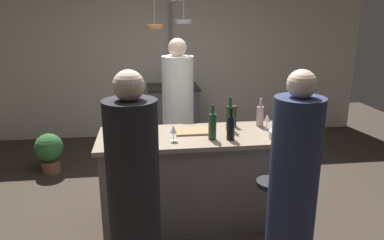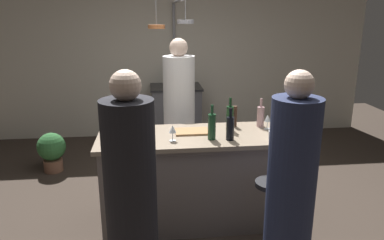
% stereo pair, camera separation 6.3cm
% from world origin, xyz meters
% --- Properties ---
extents(ground_plane, '(9.00, 9.00, 0.00)m').
position_xyz_m(ground_plane, '(0.00, 0.00, 0.00)').
color(ground_plane, '#382D26').
extents(back_wall, '(6.40, 0.16, 2.60)m').
position_xyz_m(back_wall, '(0.00, 2.85, 1.30)').
color(back_wall, beige).
rests_on(back_wall, ground_plane).
extents(kitchen_island, '(1.80, 0.72, 0.90)m').
position_xyz_m(kitchen_island, '(0.00, 0.00, 0.45)').
color(kitchen_island, slate).
rests_on(kitchen_island, ground_plane).
extents(stove_range, '(0.80, 0.64, 0.89)m').
position_xyz_m(stove_range, '(0.00, 2.45, 0.45)').
color(stove_range, '#47474C').
rests_on(stove_range, ground_plane).
extents(chef, '(0.37, 0.37, 1.73)m').
position_xyz_m(chef, '(-0.07, 0.91, 0.80)').
color(chef, white).
rests_on(chef, ground_plane).
extents(bar_stool_right, '(0.28, 0.28, 0.68)m').
position_xyz_m(bar_stool_right, '(0.56, -0.62, 0.38)').
color(bar_stool_right, '#4C4C51').
rests_on(bar_stool_right, ground_plane).
extents(guest_right, '(0.35, 0.35, 1.65)m').
position_xyz_m(guest_right, '(0.59, -0.97, 0.77)').
color(guest_right, '#262D4C').
rests_on(guest_right, ground_plane).
extents(bar_stool_left, '(0.28, 0.28, 0.68)m').
position_xyz_m(bar_stool_left, '(-0.55, -0.62, 0.38)').
color(bar_stool_left, '#4C4C51').
rests_on(bar_stool_left, ground_plane).
extents(guest_left, '(0.35, 0.35, 1.67)m').
position_xyz_m(guest_left, '(-0.54, -0.99, 0.78)').
color(guest_left, black).
rests_on(guest_left, ground_plane).
extents(overhead_pot_rack, '(0.55, 1.56, 2.17)m').
position_xyz_m(overhead_pot_rack, '(-0.05, 2.01, 1.59)').
color(overhead_pot_rack, gray).
rests_on(overhead_pot_rack, ground_plane).
extents(potted_plant, '(0.36, 0.36, 0.52)m').
position_xyz_m(potted_plant, '(-1.69, 1.39, 0.30)').
color(potted_plant, brown).
rests_on(potted_plant, ground_plane).
extents(cutting_board, '(0.32, 0.22, 0.02)m').
position_xyz_m(cutting_board, '(-0.01, 0.07, 0.91)').
color(cutting_board, '#997047').
rests_on(cutting_board, kitchen_island).
extents(pepper_mill, '(0.05, 0.05, 0.21)m').
position_xyz_m(pepper_mill, '(0.44, 0.22, 1.01)').
color(pepper_mill, '#382319').
rests_on(pepper_mill, kitchen_island).
extents(wine_bottle_dark, '(0.07, 0.07, 0.30)m').
position_xyz_m(wine_bottle_dark, '(0.31, -0.18, 1.01)').
color(wine_bottle_dark, black).
rests_on(wine_bottle_dark, kitchen_island).
extents(wine_bottle_red, '(0.07, 0.07, 0.32)m').
position_xyz_m(wine_bottle_red, '(0.36, 0.10, 1.03)').
color(wine_bottle_red, '#143319').
rests_on(wine_bottle_red, kitchen_island).
extents(wine_bottle_green, '(0.07, 0.07, 0.32)m').
position_xyz_m(wine_bottle_green, '(0.15, -0.15, 1.02)').
color(wine_bottle_green, '#193D23').
rests_on(wine_bottle_green, kitchen_island).
extents(wine_bottle_rose, '(0.07, 0.07, 0.29)m').
position_xyz_m(wine_bottle_rose, '(0.70, 0.19, 1.01)').
color(wine_bottle_rose, '#B78C8E').
rests_on(wine_bottle_rose, kitchen_island).
extents(wine_glass_by_chef, '(0.07, 0.07, 0.15)m').
position_xyz_m(wine_glass_by_chef, '(-0.21, -0.16, 1.01)').
color(wine_glass_by_chef, silver).
rests_on(wine_glass_by_chef, kitchen_island).
extents(wine_glass_near_right_guest, '(0.07, 0.07, 0.15)m').
position_xyz_m(wine_glass_near_right_guest, '(-0.45, 0.01, 1.01)').
color(wine_glass_near_right_guest, silver).
rests_on(wine_glass_near_right_guest, kitchen_island).
extents(wine_glass_near_left_guest, '(0.07, 0.07, 0.15)m').
position_xyz_m(wine_glass_near_left_guest, '(0.74, 0.09, 1.01)').
color(wine_glass_near_left_guest, silver).
rests_on(wine_glass_near_left_guest, kitchen_island).
extents(mixing_bowl_ceramic, '(0.15, 0.15, 0.07)m').
position_xyz_m(mixing_bowl_ceramic, '(-0.68, -0.20, 0.94)').
color(mixing_bowl_ceramic, silver).
rests_on(mixing_bowl_ceramic, kitchen_island).
extents(mixing_bowl_steel, '(0.21, 0.21, 0.07)m').
position_xyz_m(mixing_bowl_steel, '(0.76, -0.22, 0.94)').
color(mixing_bowl_steel, '#B7B7BC').
rests_on(mixing_bowl_steel, kitchen_island).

